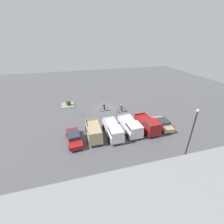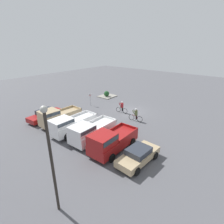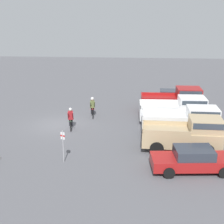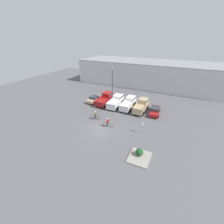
# 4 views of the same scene
# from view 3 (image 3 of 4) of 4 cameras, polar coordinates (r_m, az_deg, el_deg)

# --- Properties ---
(ground_plane) EXTENTS (80.00, 80.00, 0.00)m
(ground_plane) POSITION_cam_3_polar(r_m,az_deg,el_deg) (25.54, -9.80, -2.35)
(ground_plane) COLOR #56565B
(sedan_0) EXTENTS (2.10, 4.38, 1.34)m
(sedan_0) POSITION_cam_3_polar(r_m,az_deg,el_deg) (31.54, 10.49, 2.77)
(sedan_0) COLOR tan
(sedan_0) RESTS_ON ground_plane
(pickup_truck_0) EXTENTS (2.36, 5.33, 2.25)m
(pickup_truck_0) POSITION_cam_3_polar(r_m,az_deg,el_deg) (28.78, 11.67, 2.22)
(pickup_truck_0) COLOR maroon
(pickup_truck_0) RESTS_ON ground_plane
(pickup_truck_1) EXTENTS (2.39, 5.36, 2.12)m
(pickup_truck_1) POSITION_cam_3_polar(r_m,az_deg,el_deg) (26.09, 11.79, 0.50)
(pickup_truck_1) COLOR white
(pickup_truck_1) RESTS_ON ground_plane
(pickup_truck_2) EXTENTS (2.13, 5.47, 2.12)m
(pickup_truck_2) POSITION_cam_3_polar(r_m,az_deg,el_deg) (23.47, 13.23, -1.49)
(pickup_truck_2) COLOR white
(pickup_truck_2) RESTS_ON ground_plane
(pickup_truck_3) EXTENTS (2.26, 5.08, 2.26)m
(pickup_truck_3) POSITION_cam_3_polar(r_m,az_deg,el_deg) (20.81, 13.64, -3.86)
(pickup_truck_3) COLOR tan
(pickup_truck_3) RESTS_ON ground_plane
(sedan_1) EXTENTS (2.23, 4.88, 1.39)m
(sedan_1) POSITION_cam_3_polar(r_m,az_deg,el_deg) (18.46, 14.63, -8.40)
(sedan_1) COLOR maroon
(sedan_1) RESTS_ON ground_plane
(cyclist_0) EXTENTS (1.77, 0.53, 1.71)m
(cyclist_0) POSITION_cam_3_polar(r_m,az_deg,el_deg) (24.36, -7.55, -1.17)
(cyclist_0) COLOR black
(cyclist_0) RESTS_ON ground_plane
(cyclist_1) EXTENTS (1.87, 0.53, 1.76)m
(cyclist_1) POSITION_cam_3_polar(r_m,az_deg,el_deg) (27.07, -3.59, 1.00)
(cyclist_1) COLOR black
(cyclist_1) RESTS_ON ground_plane
(fire_lane_sign) EXTENTS (0.14, 0.28, 2.04)m
(fire_lane_sign) POSITION_cam_3_polar(r_m,az_deg,el_deg) (18.83, -8.95, -5.67)
(fire_lane_sign) COLOR #9E9EA3
(fire_lane_sign) RESTS_ON ground_plane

